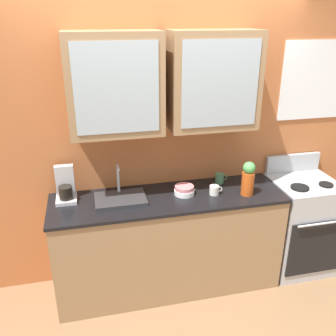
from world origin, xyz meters
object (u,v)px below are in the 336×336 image
object	(u,v)px
sink_faucet	(120,198)
cup_near_sink	(220,178)
bowl_stack	(184,190)
stove_range	(299,224)
vase	(248,178)
cup_near_bowls	(214,190)
coffee_maker	(66,188)

from	to	relation	value
sink_faucet	cup_near_sink	xyz separation A→B (m)	(0.93, 0.14, 0.02)
bowl_stack	cup_near_sink	xyz separation A→B (m)	(0.38, 0.15, 0.01)
bowl_stack	stove_range	bearing A→B (deg)	-1.03
vase	cup_near_sink	size ratio (longest dim) A/B	2.63
sink_faucet	vase	world-z (taller)	vase
cup_near_bowls	bowl_stack	bearing A→B (deg)	166.08
bowl_stack	cup_near_sink	bearing A→B (deg)	21.32
cup_near_sink	coffee_maker	xyz separation A→B (m)	(-1.37, -0.01, 0.06)
stove_range	cup_near_bowls	xyz separation A→B (m)	(-0.92, -0.04, 0.50)
cup_near_bowls	cup_near_sink	bearing A→B (deg)	59.14
stove_range	vase	xyz separation A→B (m)	(-0.65, -0.10, 0.61)
bowl_stack	cup_near_bowls	xyz separation A→B (m)	(0.25, -0.06, 0.00)
bowl_stack	coffee_maker	world-z (taller)	coffee_maker
sink_faucet	vase	size ratio (longest dim) A/B	1.40
bowl_stack	vase	distance (m)	0.55
cup_near_sink	cup_near_bowls	bearing A→B (deg)	-120.86
stove_range	vase	bearing A→B (deg)	-170.80
coffee_maker	bowl_stack	bearing A→B (deg)	-7.77
cup_near_bowls	sink_faucet	bearing A→B (deg)	175.02
vase	cup_near_bowls	bearing A→B (deg)	167.09
stove_range	cup_near_sink	distance (m)	0.96
bowl_stack	vase	xyz separation A→B (m)	(0.53, -0.13, 0.11)
sink_faucet	bowl_stack	distance (m)	0.55
sink_faucet	cup_near_sink	size ratio (longest dim) A/B	3.70
stove_range	vase	distance (m)	0.89
cup_near_bowls	coffee_maker	world-z (taller)	coffee_maker
stove_range	sink_faucet	distance (m)	1.79
vase	bowl_stack	bearing A→B (deg)	166.61
cup_near_sink	sink_faucet	bearing A→B (deg)	-171.44
sink_faucet	coffee_maker	bearing A→B (deg)	163.78
sink_faucet	bowl_stack	size ratio (longest dim) A/B	2.42
cup_near_sink	stove_range	bearing A→B (deg)	-12.00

